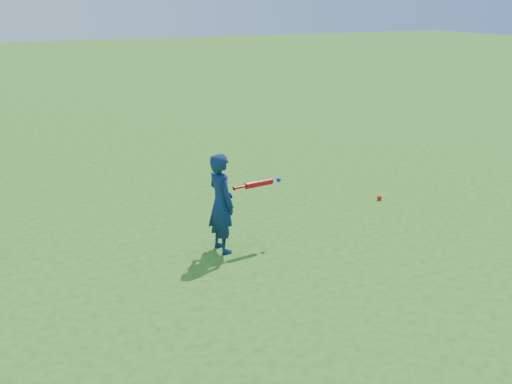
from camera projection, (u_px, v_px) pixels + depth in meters
ground at (212, 237)px, 7.54m from camera, size 80.00×80.00×0.00m
child at (221, 203)px, 6.93m from camera, size 0.35×0.49×1.25m
ground_ball_red at (379, 198)px, 8.90m from camera, size 0.08×0.08×0.08m
bat_swing at (260, 183)px, 7.11m from camera, size 0.69×0.13×0.08m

